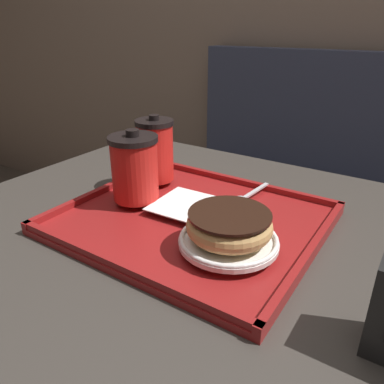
{
  "coord_description": "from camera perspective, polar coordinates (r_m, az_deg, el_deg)",
  "views": [
    {
      "loc": [
        0.33,
        -0.51,
        1.09
      ],
      "look_at": [
        -0.01,
        0.0,
        0.81
      ],
      "focal_mm": 35.0,
      "sensor_mm": 36.0,
      "label": 1
    }
  ],
  "objects": [
    {
      "name": "booth_bench",
      "position": [
        1.59,
        23.43,
        -7.05
      ],
      "size": [
        1.48,
        0.44,
        1.0
      ],
      "color": "#33384C",
      "rests_on": "ground_plane"
    },
    {
      "name": "cafe_table",
      "position": [
        0.8,
        0.43,
        -15.74
      ],
      "size": [
        0.98,
        0.82,
        0.75
      ],
      "color": "#38332D",
      "rests_on": "ground_plane"
    },
    {
      "name": "serving_tray",
      "position": [
        0.7,
        0.0,
        -4.22
      ],
      "size": [
        0.46,
        0.4,
        0.02
      ],
      "color": "maroon",
      "rests_on": "cafe_table"
    },
    {
      "name": "napkin_paper",
      "position": [
        0.71,
        0.04,
        -2.13
      ],
      "size": [
        0.15,
        0.13,
        0.0
      ],
      "rotation": [
        0.0,
        0.0,
        0.04
      ],
      "color": "white",
      "rests_on": "serving_tray"
    },
    {
      "name": "coffee_cup_front",
      "position": [
        0.73,
        -8.73,
        3.71
      ],
      "size": [
        0.1,
        0.1,
        0.14
      ],
      "color": "red",
      "rests_on": "serving_tray"
    },
    {
      "name": "coffee_cup_rear",
      "position": [
        0.82,
        -5.62,
        6.4
      ],
      "size": [
        0.08,
        0.08,
        0.14
      ],
      "color": "red",
      "rests_on": "serving_tray"
    },
    {
      "name": "plate_with_chocolate_donut",
      "position": [
        0.6,
        5.59,
        -7.31
      ],
      "size": [
        0.16,
        0.16,
        0.01
      ],
      "color": "white",
      "rests_on": "serving_tray"
    },
    {
      "name": "donut_chocolate_glazed",
      "position": [
        0.58,
        5.7,
        -4.98
      ],
      "size": [
        0.13,
        0.13,
        0.04
      ],
      "color": "tan",
      "rests_on": "plate_with_chocolate_donut"
    },
    {
      "name": "spoon",
      "position": [
        0.75,
        7.82,
        -0.8
      ],
      "size": [
        0.03,
        0.13,
        0.01
      ],
      "rotation": [
        0.0,
        0.0,
        4.61
      ],
      "color": "silver",
      "rests_on": "serving_tray"
    }
  ]
}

